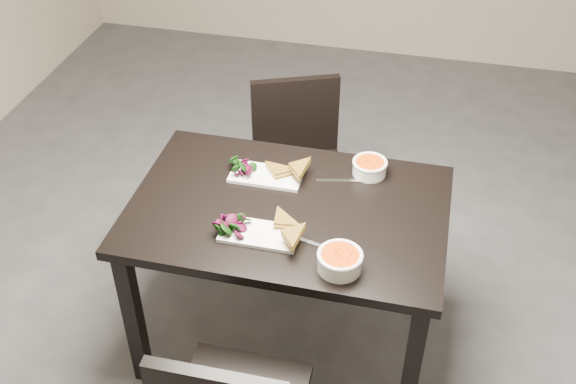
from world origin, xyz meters
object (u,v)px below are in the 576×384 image
object	(u,v)px
chair_far	(299,158)
table	(288,226)
soup_bowl_near	(340,260)
plate_near	(260,234)
soup_bowl_far	(370,167)
plate_far	(266,176)

from	to	relation	value
chair_far	table	bearing A→B (deg)	-103.57
table	soup_bowl_near	world-z (taller)	soup_bowl_near
table	plate_near	bearing A→B (deg)	-108.71
table	chair_far	size ratio (longest dim) A/B	1.41
table	soup_bowl_far	bearing A→B (deg)	45.81
chair_far	soup_bowl_far	distance (m)	0.63
table	soup_bowl_near	xyz separation A→B (m)	(0.25, -0.28, 0.14)
plate_far	soup_bowl_near	bearing A→B (deg)	-49.77
chair_far	plate_near	bearing A→B (deg)	-109.49
plate_far	soup_bowl_far	bearing A→B (deg)	16.53
chair_far	plate_far	xyz separation A→B (m)	(-0.02, -0.53, 0.27)
chair_far	soup_bowl_far	size ratio (longest dim) A/B	6.07
soup_bowl_near	plate_far	bearing A→B (deg)	130.23
soup_bowl_far	table	bearing A→B (deg)	-134.19
plate_near	table	bearing A→B (deg)	71.29
plate_far	soup_bowl_far	world-z (taller)	soup_bowl_far
table	soup_bowl_far	size ratio (longest dim) A/B	8.57
plate_near	soup_bowl_near	distance (m)	0.33
soup_bowl_near	plate_far	xyz separation A→B (m)	(-0.37, 0.44, -0.03)
soup_bowl_near	soup_bowl_far	bearing A→B (deg)	87.67
plate_near	soup_bowl_near	size ratio (longest dim) A/B	1.79
plate_near	soup_bowl_far	size ratio (longest dim) A/B	2.02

